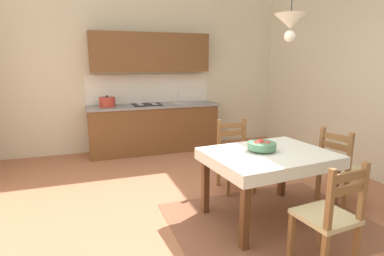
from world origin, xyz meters
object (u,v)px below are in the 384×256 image
object	(u,v)px
dining_chair_camera_side	(329,217)
pendant_lamp	(291,22)
dining_table	(268,164)
dining_chair_kitchen_side	(235,157)
kitchen_cabinetry	(153,107)
dining_chair_window_side	(340,169)
fruit_bowl	(262,146)

from	to	relation	value
dining_chair_camera_side	pendant_lamp	world-z (taller)	pendant_lamp
dining_table	dining_chair_kitchen_side	world-z (taller)	dining_chair_kitchen_side
dining_chair_kitchen_side	pendant_lamp	distance (m)	1.85
kitchen_cabinetry	pendant_lamp	xyz separation A→B (m)	(0.71, -3.08, 1.20)
dining_chair_window_side	kitchen_cabinetry	bearing A→B (deg)	118.11
dining_chair_window_side	fruit_bowl	distance (m)	1.14
kitchen_cabinetry	dining_table	bearing A→B (deg)	-79.12
dining_chair_kitchen_side	dining_table	bearing A→B (deg)	-93.35
dining_table	dining_chair_kitchen_side	size ratio (longest dim) A/B	1.46
dining_chair_kitchen_side	pendant_lamp	world-z (taller)	pendant_lamp
pendant_lamp	kitchen_cabinetry	bearing A→B (deg)	102.97
dining_chair_camera_side	dining_chair_window_side	world-z (taller)	same
kitchen_cabinetry	dining_chair_kitchen_side	bearing A→B (deg)	-73.80
kitchen_cabinetry	dining_chair_camera_side	bearing A→B (deg)	-81.19
dining_table	pendant_lamp	size ratio (longest dim) A/B	1.69
dining_chair_camera_side	dining_chair_window_side	distance (m)	1.35
kitchen_cabinetry	dining_chair_window_side	distance (m)	3.43
dining_chair_camera_side	dining_chair_kitchen_side	world-z (taller)	same
dining_chair_kitchen_side	pendant_lamp	size ratio (longest dim) A/B	1.16
kitchen_cabinetry	fruit_bowl	xyz separation A→B (m)	(0.53, -2.97, -0.04)
fruit_bowl	dining_chair_window_side	bearing A→B (deg)	-1.90
dining_chair_camera_side	dining_table	bearing A→B (deg)	91.52
fruit_bowl	pendant_lamp	bearing A→B (deg)	-33.13
dining_chair_camera_side	pendant_lamp	bearing A→B (deg)	82.69
kitchen_cabinetry	dining_table	xyz separation A→B (m)	(0.58, -3.03, -0.23)
dining_chair_camera_side	fruit_bowl	world-z (taller)	dining_chair_camera_side
kitchen_cabinetry	dining_chair_camera_side	distance (m)	3.97
dining_chair_camera_side	dining_chair_window_side	bearing A→B (deg)	42.10
dining_chair_kitchen_side	dining_chair_window_side	bearing A→B (deg)	-40.42
dining_table	dining_chair_camera_side	xyz separation A→B (m)	(0.02, -0.88, -0.18)
kitchen_cabinetry	dining_chair_camera_side	world-z (taller)	kitchen_cabinetry
fruit_bowl	pendant_lamp	size ratio (longest dim) A/B	0.37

